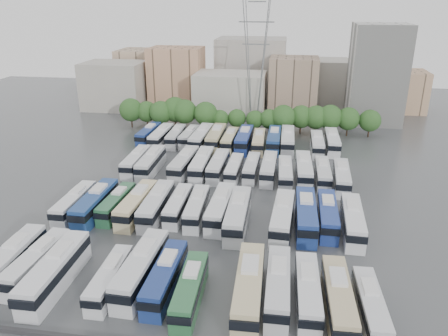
% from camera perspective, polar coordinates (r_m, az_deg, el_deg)
% --- Properties ---
extents(ground, '(220.00, 220.00, 0.00)m').
position_cam_1_polar(ground, '(73.70, -1.22, -4.68)').
color(ground, '#424447').
rests_on(ground, ground).
extents(tree_line, '(66.60, 7.92, 8.29)m').
position_cam_1_polar(tree_line, '(111.55, 2.09, 6.95)').
color(tree_line, black).
rests_on(tree_line, ground).
extents(city_buildings, '(102.00, 35.00, 20.00)m').
position_cam_1_polar(city_buildings, '(140.45, 0.92, 11.42)').
color(city_buildings, '#9E998E').
rests_on(city_buildings, ground).
extents(apartment_tower, '(14.00, 14.00, 26.00)m').
position_cam_1_polar(apartment_tower, '(126.56, 19.31, 11.48)').
color(apartment_tower, silver).
rests_on(apartment_tower, ground).
extents(electricity_pylon, '(9.00, 6.91, 33.83)m').
position_cam_1_polar(electricity_pylon, '(116.30, 4.16, 14.63)').
color(electricity_pylon, slate).
rests_on(electricity_pylon, ground).
extents(bus_r0_s0, '(3.15, 12.88, 4.02)m').
position_cam_1_polar(bus_r0_s0, '(61.53, -26.00, -10.71)').
color(bus_r0_s0, silver).
rests_on(bus_r0_s0, ground).
extents(bus_r0_s1, '(3.14, 12.21, 3.80)m').
position_cam_1_polar(bus_r0_s1, '(59.98, -23.21, -11.21)').
color(bus_r0_s1, silver).
rests_on(bus_r0_s1, ground).
extents(bus_r0_s2, '(3.23, 13.75, 4.30)m').
position_cam_1_polar(bus_r0_s2, '(56.94, -21.19, -12.45)').
color(bus_r0_s2, silver).
rests_on(bus_r0_s2, ground).
extents(bus_r0_s4, '(2.61, 10.84, 3.38)m').
position_cam_1_polar(bus_r0_s4, '(54.60, -14.67, -13.74)').
color(bus_r0_s4, silver).
rests_on(bus_r0_s4, ground).
extents(bus_r0_s5, '(3.34, 13.53, 4.22)m').
position_cam_1_polar(bus_r0_s5, '(54.82, -10.76, -12.69)').
color(bus_r0_s5, silver).
rests_on(bus_r0_s5, ground).
extents(bus_r0_s6, '(2.74, 12.13, 3.80)m').
position_cam_1_polar(bus_r0_s6, '(53.23, -7.70, -13.90)').
color(bus_r0_s6, navy).
rests_on(bus_r0_s6, ground).
extents(bus_r0_s7, '(2.88, 11.58, 3.61)m').
position_cam_1_polar(bus_r0_s7, '(51.20, -4.45, -15.51)').
color(bus_r0_s7, '#2C673C').
rests_on(bus_r0_s7, ground).
extents(bus_r0_s9, '(3.42, 13.76, 4.29)m').
position_cam_1_polar(bus_r0_s9, '(50.85, 3.27, -15.30)').
color(bus_r0_s9, '#CABA8A').
rests_on(bus_r0_s9, ground).
extents(bus_r0_s10, '(2.86, 12.40, 3.88)m').
position_cam_1_polar(bus_r0_s10, '(51.71, 7.06, -15.02)').
color(bus_r0_s10, silver).
rests_on(bus_r0_s10, ground).
extents(bus_r0_s11, '(2.92, 11.87, 3.70)m').
position_cam_1_polar(bus_r0_s11, '(51.52, 10.90, -15.56)').
color(bus_r0_s11, silver).
rests_on(bus_r0_s11, ground).
extents(bus_r0_s12, '(3.14, 12.60, 3.93)m').
position_cam_1_polar(bus_r0_s12, '(51.03, 14.72, -16.19)').
color(bus_r0_s12, tan).
rests_on(bus_r0_s12, ground).
extents(bus_r0_s13, '(2.86, 11.14, 3.47)m').
position_cam_1_polar(bus_r0_s13, '(51.29, 18.61, -16.78)').
color(bus_r0_s13, silver).
rests_on(bus_r0_s13, ground).
extents(bus_r1_s0, '(2.66, 11.80, 3.69)m').
position_cam_1_polar(bus_r1_s0, '(73.77, -18.94, -4.35)').
color(bus_r1_s0, silver).
rests_on(bus_r1_s0, ground).
extents(bus_r1_s1, '(2.87, 13.02, 4.08)m').
position_cam_1_polar(bus_r1_s1, '(72.31, -16.45, -4.41)').
color(bus_r1_s1, navy).
rests_on(bus_r1_s1, ground).
extents(bus_r1_s2, '(2.81, 11.16, 3.48)m').
position_cam_1_polar(bus_r1_s2, '(72.10, -13.86, -4.47)').
color(bus_r1_s2, '#2A643E').
rests_on(bus_r1_s2, ground).
extents(bus_r1_s3, '(3.26, 12.88, 4.01)m').
position_cam_1_polar(bus_r1_s3, '(70.52, -11.31, -4.62)').
color(bus_r1_s3, beige).
rests_on(bus_r1_s3, ground).
extents(bus_r1_s4, '(3.00, 12.90, 4.04)m').
position_cam_1_polar(bus_r1_s4, '(69.71, -8.83, -4.75)').
color(bus_r1_s4, silver).
rests_on(bus_r1_s4, ground).
extents(bus_r1_s5, '(2.59, 11.24, 3.52)m').
position_cam_1_polar(bus_r1_s5, '(69.69, -6.01, -4.85)').
color(bus_r1_s5, silver).
rests_on(bus_r1_s5, ground).
extents(bus_r1_s6, '(3.05, 11.70, 3.64)m').
position_cam_1_polar(bus_r1_s6, '(68.57, -3.57, -5.17)').
color(bus_r1_s6, silver).
rests_on(bus_r1_s6, ground).
extents(bus_r1_s7, '(3.08, 12.89, 4.03)m').
position_cam_1_polar(bus_r1_s7, '(67.96, -0.49, -5.20)').
color(bus_r1_s7, silver).
rests_on(bus_r1_s7, ground).
extents(bus_r1_s8, '(3.12, 13.60, 4.26)m').
position_cam_1_polar(bus_r1_s8, '(65.79, 1.80, -6.06)').
color(bus_r1_s8, silver).
rests_on(bus_r1_s8, ground).
extents(bus_r1_s10, '(3.51, 13.28, 4.13)m').
position_cam_1_polar(bus_r1_s10, '(65.76, 7.65, -6.34)').
color(bus_r1_s10, silver).
rests_on(bus_r1_s10, ground).
extents(bus_r1_s11, '(3.20, 13.59, 4.25)m').
position_cam_1_polar(bus_r1_s11, '(66.76, 10.66, -6.02)').
color(bus_r1_s11, navy).
rests_on(bus_r1_s11, ground).
extents(bus_r1_s12, '(2.77, 12.39, 3.88)m').
position_cam_1_polar(bus_r1_s12, '(67.86, 13.38, -5.95)').
color(bus_r1_s12, navy).
rests_on(bus_r1_s12, ground).
extents(bus_r1_s13, '(3.20, 12.91, 4.02)m').
position_cam_1_polar(bus_r1_s13, '(66.97, 16.45, -6.60)').
color(bus_r1_s13, silver).
rests_on(bus_r1_s13, ground).
extents(bus_r2_s1, '(2.86, 12.25, 3.83)m').
position_cam_1_polar(bus_r2_s1, '(88.68, -11.41, 0.86)').
color(bus_r2_s1, silver).
rests_on(bus_r2_s1, ground).
extents(bus_r2_s2, '(3.05, 12.94, 4.04)m').
position_cam_1_polar(bus_r2_s2, '(87.20, -9.51, 0.71)').
color(bus_r2_s2, silver).
rests_on(bus_r2_s2, ground).
extents(bus_r2_s4, '(3.50, 13.22, 4.11)m').
position_cam_1_polar(bus_r2_s4, '(85.79, -5.25, 0.60)').
color(bus_r2_s4, silver).
rests_on(bus_r2_s4, ground).
extents(bus_r2_s5, '(2.96, 13.00, 4.07)m').
position_cam_1_polar(bus_r2_s5, '(85.27, -2.94, 0.51)').
color(bus_r2_s5, white).
rests_on(bus_r2_s5, ground).
extents(bus_r2_s6, '(2.84, 12.24, 3.83)m').
position_cam_1_polar(bus_r2_s6, '(84.65, -0.78, 0.29)').
color(bus_r2_s6, silver).
rests_on(bus_r2_s6, ground).
extents(bus_r2_s7, '(2.56, 10.93, 3.42)m').
position_cam_1_polar(bus_r2_s7, '(83.80, 1.34, -0.09)').
color(bus_r2_s7, silver).
rests_on(bus_r2_s7, ground).
extents(bus_r2_s8, '(2.62, 11.07, 3.46)m').
position_cam_1_polar(bus_r2_s8, '(84.40, 3.62, 0.05)').
color(bus_r2_s8, silver).
rests_on(bus_r2_s8, ground).
extents(bus_r2_s9, '(2.78, 12.12, 3.79)m').
position_cam_1_polar(bus_r2_s9, '(83.97, 5.87, -0.02)').
color(bus_r2_s9, silver).
rests_on(bus_r2_s9, ground).
extents(bus_r2_s10, '(3.00, 11.73, 3.65)m').
position_cam_1_polar(bus_r2_s10, '(82.30, 7.98, -0.63)').
color(bus_r2_s10, silver).
rests_on(bus_r2_s10, ground).
extents(bus_r2_s11, '(3.27, 13.18, 4.11)m').
position_cam_1_polar(bus_r2_s11, '(83.77, 10.38, -0.21)').
color(bus_r2_s11, silver).
rests_on(bus_r2_s11, ground).
extents(bus_r2_s12, '(2.69, 11.82, 3.70)m').
position_cam_1_polar(bus_r2_s12, '(83.18, 12.78, -0.71)').
color(bus_r2_s12, silver).
rests_on(bus_r2_s12, ground).
extents(bus_r2_s13, '(3.15, 12.35, 3.85)m').
position_cam_1_polar(bus_r2_s13, '(82.25, 15.13, -1.14)').
color(bus_r2_s13, silver).
rests_on(bus_r2_s13, ground).
extents(bus_r3_s0, '(2.99, 11.90, 3.71)m').
position_cam_1_polar(bus_r3_s0, '(106.17, -9.81, 4.40)').
color(bus_r3_s0, navy).
rests_on(bus_r3_s0, ground).
extents(bus_r3_s1, '(2.94, 12.43, 3.88)m').
position_cam_1_polar(bus_r3_s1, '(103.78, -8.23, 4.14)').
color(bus_r3_s1, white).
rests_on(bus_r3_s1, ground).
extents(bus_r3_s2, '(2.81, 11.68, 3.65)m').
position_cam_1_polar(bus_r3_s2, '(103.72, -6.30, 4.16)').
color(bus_r3_s2, silver).
rests_on(bus_r3_s2, ground).
extents(bus_r3_s3, '(2.91, 11.28, 3.51)m').
position_cam_1_polar(bus_r3_s3, '(103.43, -4.57, 4.13)').
color(bus_r3_s3, silver).
rests_on(bus_r3_s3, ground).
extents(bus_r3_s4, '(3.49, 13.78, 4.29)m').
position_cam_1_polar(bus_r3_s4, '(101.04, -2.96, 3.98)').
color(bus_r3_s4, silver).
rests_on(bus_r3_s4, ground).
extents(bus_r3_s5, '(2.98, 13.49, 4.23)m').
position_cam_1_polar(bus_r3_s5, '(101.13, -1.04, 4.00)').
color(bus_r3_s5, tan).
rests_on(bus_r3_s5, ground).
extents(bus_r3_s6, '(2.79, 11.87, 3.71)m').
position_cam_1_polar(bus_r3_s6, '(100.32, 0.76, 3.70)').
color(bus_r3_s6, beige).
rests_on(bus_r3_s6, ground).
extents(bus_r3_s7, '(3.11, 13.41, 4.19)m').
position_cam_1_polar(bus_r3_s7, '(100.05, 2.64, 3.77)').
color(bus_r3_s7, navy).
rests_on(bus_r3_s7, ground).
extents(bus_r3_s8, '(3.01, 12.03, 3.75)m').
position_cam_1_polar(bus_r3_s8, '(99.40, 4.55, 3.47)').
color(bus_r3_s8, beige).
rests_on(bus_r3_s8, ground).
extents(bus_r3_s9, '(2.90, 13.22, 4.15)m').
position_cam_1_polar(bus_r3_s9, '(100.38, 6.55, 3.70)').
color(bus_r3_s9, navy).
rests_on(bus_r3_s9, ground).
extents(bus_r3_s10, '(3.13, 13.56, 4.24)m').
position_cam_1_polar(bus_r3_s10, '(100.43, 8.31, 3.65)').
color(bus_r3_s10, silver).
rests_on(bus_r3_s10, ground).
extents(bus_r3_s12, '(2.76, 12.24, 3.83)m').
position_cam_1_polar(bus_r3_s12, '(99.38, 12.07, 3.08)').
color(bus_r3_s12, silver).
rests_on(bus_r3_s12, ground).
extents(bus_r3_s13, '(2.85, 12.83, 4.02)m').
position_cam_1_polar(bus_r3_s13, '(101.57, 13.95, 3.37)').
color(bus_r3_s13, silver).
rests_on(bus_r3_s13, ground).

